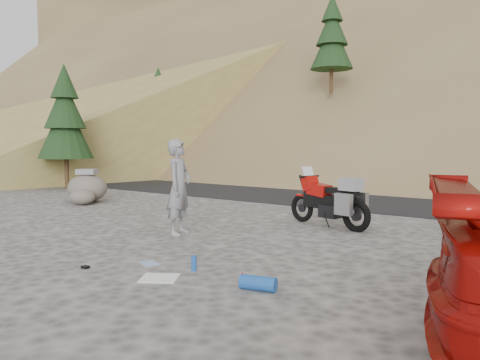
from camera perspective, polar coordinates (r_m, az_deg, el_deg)
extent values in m
plane|color=#484542|center=(8.96, -6.97, -7.40)|extent=(140.00, 140.00, 0.00)
cube|color=black|center=(16.54, 15.47, -2.07)|extent=(120.00, 7.00, 0.05)
cube|color=olive|center=(44.67, -16.52, 4.50)|extent=(45.29, 46.00, 24.26)
cylinder|color=#3D2A16|center=(22.85, 11.06, 12.08)|extent=(0.17, 0.17, 1.40)
cone|color=black|center=(23.11, 11.12, 15.88)|extent=(2.00, 2.00, 2.25)
cone|color=black|center=(23.29, 11.15, 17.94)|extent=(1.50, 1.50, 1.76)
cone|color=black|center=(23.51, 11.19, 19.96)|extent=(1.00, 1.00, 1.26)
cylinder|color=#3D2A16|center=(32.88, -9.87, 7.42)|extent=(0.15, 0.15, 1.26)
cone|color=black|center=(32.98, -9.91, 9.84)|extent=(1.80, 1.80, 2.03)
cone|color=black|center=(33.06, -9.92, 11.16)|extent=(1.35, 1.35, 1.58)
cone|color=black|center=(33.16, -9.94, 12.48)|extent=(0.90, 0.90, 1.13)
cylinder|color=#3D2A16|center=(20.27, -20.37, 1.17)|extent=(0.18, 0.18, 1.54)
cone|color=black|center=(20.25, -20.50, 5.98)|extent=(2.20, 2.20, 2.47)
cone|color=black|center=(20.30, -20.58, 8.63)|extent=(1.65, 1.65, 1.93)
cone|color=black|center=(20.40, -20.65, 11.25)|extent=(1.10, 1.10, 1.39)
torus|color=black|center=(11.07, 7.57, -3.39)|extent=(0.67, 0.27, 0.66)
cylinder|color=black|center=(11.07, 7.57, -3.39)|extent=(0.21, 0.11, 0.20)
torus|color=black|center=(10.07, 13.99, -4.27)|extent=(0.72, 0.30, 0.70)
cylinder|color=black|center=(10.07, 13.99, -4.27)|extent=(0.23, 0.13, 0.22)
cylinder|color=black|center=(10.97, 7.90, -1.51)|extent=(0.38, 0.15, 0.81)
cylinder|color=black|center=(10.84, 8.46, 0.43)|extent=(0.19, 0.61, 0.04)
cube|color=black|center=(10.54, 10.54, -2.61)|extent=(1.23, 0.52, 0.30)
cube|color=black|center=(10.50, 10.94, -3.75)|extent=(0.51, 0.40, 0.28)
cube|color=#990C08|center=(10.66, 9.62, -1.16)|extent=(0.58, 0.42, 0.31)
cube|color=#990C08|center=(10.83, 8.56, -0.42)|extent=(0.38, 0.40, 0.35)
cube|color=silver|center=(10.86, 8.31, 0.97)|extent=(0.19, 0.32, 0.26)
cube|color=black|center=(10.35, 11.62, -1.25)|extent=(0.59, 0.35, 0.12)
cube|color=black|center=(10.11, 13.27, -1.64)|extent=(0.38, 0.26, 0.10)
cube|color=#B5B5BA|center=(9.91, 12.50, -2.92)|extent=(0.42, 0.21, 0.45)
cube|color=#B5B5BA|center=(10.32, 14.32, -2.66)|extent=(0.42, 0.21, 0.45)
cube|color=gray|center=(10.08, 13.38, -0.51)|extent=(0.49, 0.43, 0.26)
cube|color=#990C08|center=(11.03, 7.59, -1.84)|extent=(0.32, 0.19, 0.04)
cylinder|color=black|center=(10.36, 10.49, -4.81)|extent=(0.07, 0.21, 0.37)
cylinder|color=#B5B5BA|center=(10.07, 12.61, -3.84)|extent=(0.47, 0.20, 0.13)
imported|color=gray|center=(9.62, -7.38, -6.58)|extent=(0.67, 0.82, 1.92)
ellipsoid|color=#57534B|center=(15.48, -18.11, -0.94)|extent=(1.67, 1.55, 0.87)
cube|color=gray|center=(15.44, -18.16, 1.00)|extent=(0.82, 0.78, 0.18)
ellipsoid|color=#57534B|center=(14.82, -18.67, -1.96)|extent=(0.97, 0.92, 0.48)
cube|color=white|center=(6.60, -9.78, -11.69)|extent=(0.65, 0.64, 0.02)
cylinder|color=#194B9A|center=(6.00, 2.21, -12.45)|extent=(0.50, 0.30, 0.19)
cylinder|color=#194B9A|center=(6.88, -5.64, -10.09)|extent=(0.10, 0.10, 0.22)
cone|color=red|center=(6.27, 0.27, -11.79)|extent=(0.15, 0.15, 0.16)
cube|color=black|center=(7.38, -18.33, -10.04)|extent=(0.12, 0.09, 0.04)
cube|color=#819CC7|center=(7.39, -10.95, -9.95)|extent=(0.36, 0.31, 0.01)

